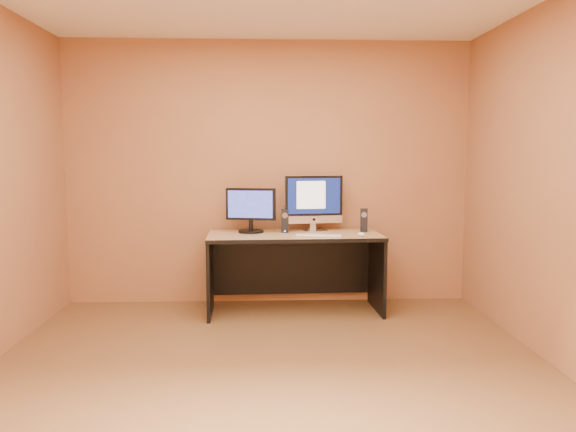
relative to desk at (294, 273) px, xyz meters
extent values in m
plane|color=brown|center=(-0.24, -1.59, -0.37)|extent=(4.00, 4.00, 0.00)
cube|color=silver|center=(0.21, -0.19, 0.38)|extent=(0.45, 0.19, 0.02)
ellipsoid|color=white|center=(0.60, -0.16, 0.39)|extent=(0.08, 0.11, 0.04)
cylinder|color=black|center=(0.30, 0.31, 0.38)|extent=(0.07, 0.21, 0.01)
cylinder|color=black|center=(0.24, 0.31, 0.38)|extent=(0.10, 0.16, 0.01)
camera|label=1|loc=(-0.28, -5.19, 1.13)|focal=35.00mm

